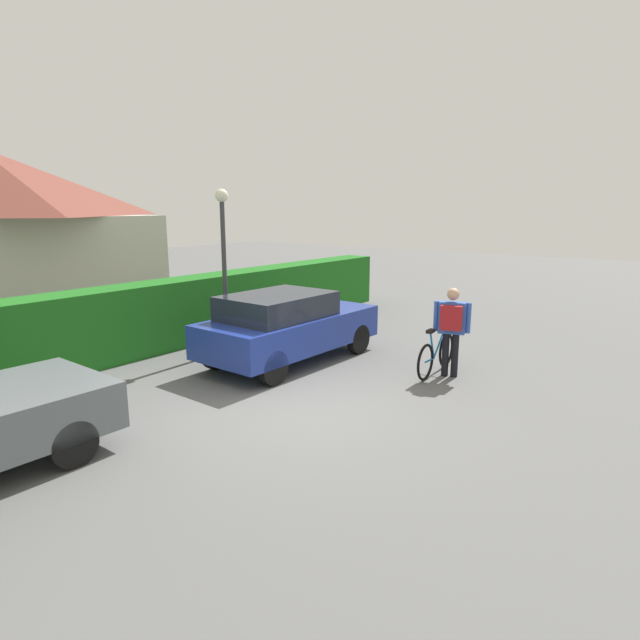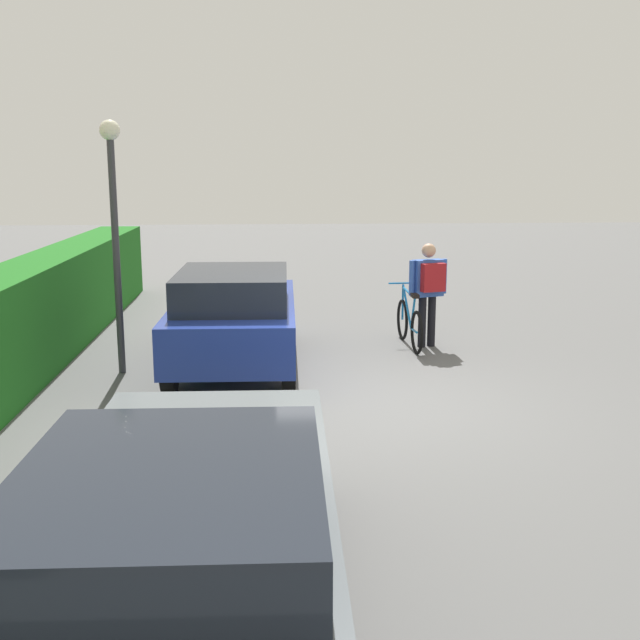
% 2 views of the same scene
% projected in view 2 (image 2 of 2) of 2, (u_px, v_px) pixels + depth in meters
% --- Properties ---
extents(ground_plane, '(60.00, 60.00, 0.00)m').
position_uv_depth(ground_plane, '(376.00, 405.00, 9.50)').
color(ground_plane, '#595959').
extents(parked_car_near, '(4.61, 1.91, 1.38)m').
position_uv_depth(parked_car_near, '(184.00, 542.00, 4.55)').
color(parked_car_near, slate).
rests_on(parked_car_near, ground).
extents(parked_car_far, '(4.03, 1.81, 1.47)m').
position_uv_depth(parked_car_far, '(235.00, 316.00, 11.11)').
color(parked_car_far, navy).
rests_on(parked_car_far, ground).
extents(bicycle, '(1.73, 0.50, 0.99)m').
position_uv_depth(bicycle, '(409.00, 323.00, 12.48)').
color(bicycle, black).
rests_on(bicycle, ground).
extents(person_rider, '(0.46, 0.65, 1.70)m').
position_uv_depth(person_rider, '(429.00, 285.00, 12.33)').
color(person_rider, black).
rests_on(person_rider, ground).
extents(street_lamp, '(0.28, 0.28, 3.54)m').
position_uv_depth(street_lamp, '(114.00, 209.00, 10.51)').
color(street_lamp, '#38383D').
rests_on(street_lamp, ground).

